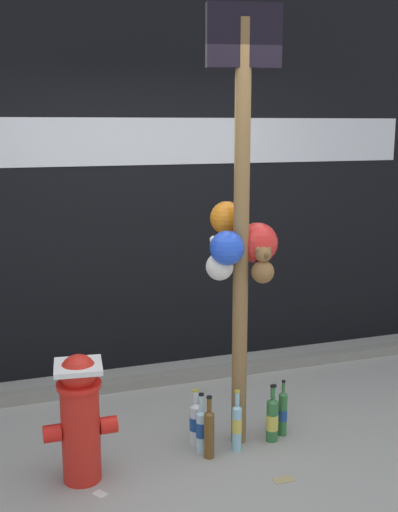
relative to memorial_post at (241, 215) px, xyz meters
The scene contains 14 objects.
ground_plane 1.54m from the memorial_post, 132.07° to the right, with size 14.00×14.00×0.00m, color #9E9B93.
building_wall 1.62m from the memorial_post, 98.00° to the left, with size 10.00×0.21×3.36m.
curb_strip 1.82m from the memorial_post, 102.00° to the left, with size 8.00×0.12×0.08m, color gray.
memorial_post is the anchor object (origin of this frame).
fire_hydrant 1.53m from the memorial_post, behind, with size 0.43×0.30×0.77m.
bottle_0 1.37m from the memorial_post, 148.64° to the right, with size 0.07×0.07×0.41m.
bottle_1 1.41m from the memorial_post, 11.32° to the left, with size 0.07×0.07×0.32m.
bottle_2 1.37m from the memorial_post, 22.97° to the right, with size 0.08×0.08×0.39m.
bottle_3 1.34m from the memorial_post, 115.27° to the right, with size 0.06×0.06×0.41m.
bottle_4 1.38m from the memorial_post, ahead, with size 0.06×0.06×0.39m.
bottle_5 1.38m from the memorial_post, 166.95° to the right, with size 0.07×0.07×0.39m.
bottle_6 1.38m from the memorial_post, behind, with size 0.08×0.08×0.37m.
litter_0 1.60m from the memorial_post, 82.83° to the right, with size 0.12×0.07×0.01m, color tan.
litter_2 1.82m from the memorial_post, 160.72° to the right, with size 0.08×0.06×0.01m, color silver.
Camera 1 is at (-1.26, -3.33, 2.05)m, focal length 44.44 mm.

